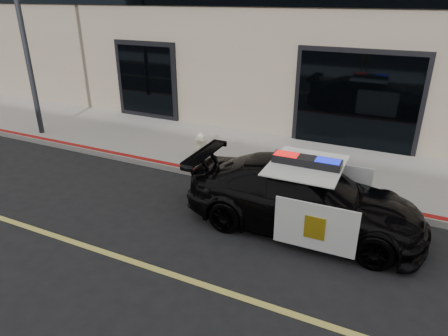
% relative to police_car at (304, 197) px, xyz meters
% --- Properties ---
extents(ground, '(120.00, 120.00, 0.00)m').
position_rel_police_car_xyz_m(ground, '(1.14, -2.33, -0.66)').
color(ground, black).
rests_on(ground, ground).
extents(sidewalk_n, '(60.00, 3.50, 0.15)m').
position_rel_police_car_xyz_m(sidewalk_n, '(1.14, 2.92, -0.58)').
color(sidewalk_n, gray).
rests_on(sidewalk_n, ground).
extents(police_car, '(2.13, 4.54, 1.47)m').
position_rel_police_car_xyz_m(police_car, '(0.00, 0.00, 0.00)').
color(police_car, black).
rests_on(police_car, ground).
extents(fire_hydrant, '(0.35, 0.48, 0.77)m').
position_rel_police_car_xyz_m(fire_hydrant, '(-3.21, 1.81, -0.15)').
color(fire_hydrant, beige).
rests_on(fire_hydrant, sidewalk_n).
extents(street_light, '(0.16, 1.41, 5.57)m').
position_rel_police_car_xyz_m(street_light, '(-8.88, 1.59, 2.57)').
color(street_light, black).
rests_on(street_light, sidewalk_n).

